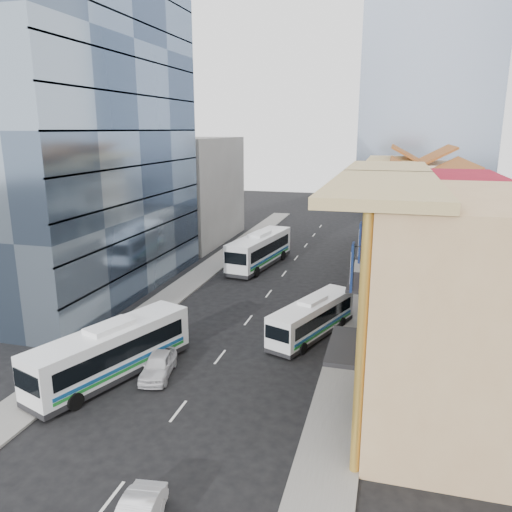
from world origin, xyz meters
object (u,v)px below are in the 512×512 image
(bus_right, at_px, (312,317))
(office_tower, at_px, (79,130))
(shophouse_tan, at_px, (451,307))
(bus_left_far, at_px, (260,249))
(sedan_left, at_px, (158,365))
(bus_left_near, at_px, (112,351))

(bus_right, bearing_deg, office_tower, -173.38)
(office_tower, height_order, bus_right, office_tower)
(shophouse_tan, relative_size, bus_left_far, 1.14)
(sedan_left, bearing_deg, bus_left_far, 79.68)
(shophouse_tan, relative_size, bus_left_near, 1.24)
(shophouse_tan, distance_m, bus_left_far, 31.71)
(bus_right, relative_size, sedan_left, 2.20)
(bus_left_far, bearing_deg, bus_right, -54.99)
(bus_left_far, distance_m, bus_right, 20.13)
(office_tower, bearing_deg, bus_right, -14.53)
(shophouse_tan, height_order, bus_left_near, shophouse_tan)
(bus_right, height_order, sedan_left, bus_right)
(office_tower, distance_m, sedan_left, 24.80)
(sedan_left, bearing_deg, shophouse_tan, -9.51)
(office_tower, xyz_separation_m, bus_right, (22.50, -5.83, -13.48))
(office_tower, xyz_separation_m, sedan_left, (14.14, -14.54, -14.27))
(bus_right, bearing_deg, sedan_left, -112.69)
(shophouse_tan, height_order, sedan_left, shophouse_tan)
(shophouse_tan, distance_m, sedan_left, 17.67)
(shophouse_tan, xyz_separation_m, bus_left_near, (-19.50, -1.46, -4.19))
(bus_left_near, height_order, sedan_left, bus_left_near)
(shophouse_tan, relative_size, office_tower, 0.47)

